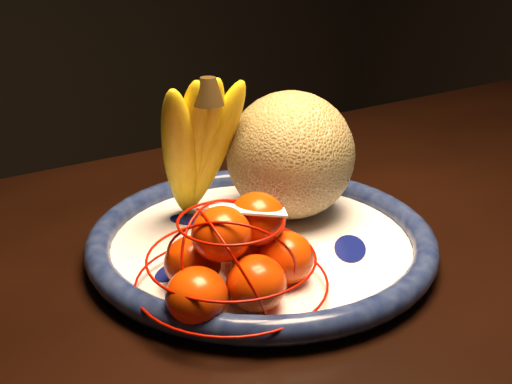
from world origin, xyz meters
TOP-DOWN VIEW (x-y plane):
  - dining_table at (-0.08, 0.11)m, footprint 1.58×1.01m
  - fruit_bowl at (-0.34, 0.19)m, footprint 0.39×0.39m
  - cantaloupe at (-0.27, 0.22)m, footprint 0.15×0.15m
  - banana_bunch at (-0.36, 0.27)m, footprint 0.13×0.12m
  - mandarin_bag at (-0.42, 0.12)m, footprint 0.20×0.20m
  - price_tag at (-0.40, 0.12)m, footprint 0.07×0.06m

SIDE VIEW (x-z plane):
  - dining_table at x=-0.08m, z-range 0.30..1.07m
  - fruit_bowl at x=-0.34m, z-range 0.76..0.80m
  - mandarin_bag at x=-0.42m, z-range 0.76..0.87m
  - cantaloupe at x=-0.27m, z-range 0.78..0.93m
  - price_tag at x=-0.40m, z-range 0.85..0.87m
  - banana_bunch at x=-0.36m, z-range 0.78..0.97m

